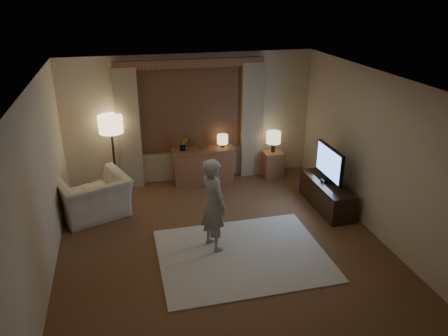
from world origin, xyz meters
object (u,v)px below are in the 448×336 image
object	(u,v)px
armchair	(94,197)
person	(213,204)
tv_stand	(326,195)
side_table	(272,164)
sideboard	(204,167)

from	to	relation	value
armchair	person	bearing A→B (deg)	119.54
tv_stand	person	distance (m)	2.49
armchair	side_table	world-z (taller)	armchair
armchair	side_table	distance (m)	3.74
sideboard	side_table	bearing A→B (deg)	-1.94
armchair	person	size ratio (longest dim) A/B	0.77
sideboard	tv_stand	world-z (taller)	sideboard
sideboard	armchair	distance (m)	2.35
tv_stand	person	xyz separation A→B (m)	(-2.30, -0.82, 0.51)
sideboard	side_table	xyz separation A→B (m)	(1.47, -0.05, -0.07)
armchair	tv_stand	size ratio (longest dim) A/B	0.81
sideboard	side_table	distance (m)	1.48
side_table	person	distance (m)	3.04
armchair	person	distance (m)	2.38
sideboard	person	xyz separation A→B (m)	(-0.34, -2.44, 0.41)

